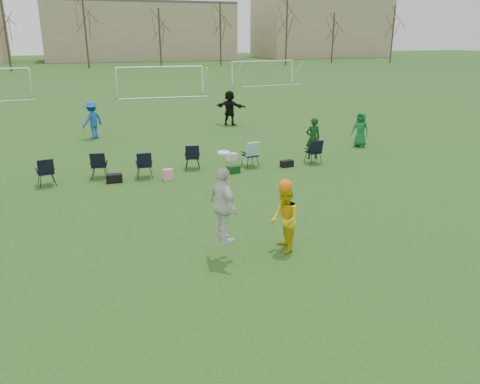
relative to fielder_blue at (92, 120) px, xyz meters
name	(u,v)px	position (x,y,z in m)	size (l,w,h in m)	color
ground	(255,265)	(2.57, -15.52, -0.93)	(260.00, 260.00, 0.00)	#204A17
fielder_blue	(92,120)	(0.00, 0.00, 0.00)	(1.20, 0.69, 1.86)	#1750AC
fielder_green_far	(360,129)	(11.56, -6.10, -0.13)	(0.79, 0.51, 1.61)	#12652C
fielder_black	(230,108)	(7.63, 1.16, 0.06)	(1.83, 0.58, 1.98)	black
center_contest	(254,212)	(2.74, -15.03, 0.15)	(2.19, 1.11, 2.55)	white
sideline_setup	(203,157)	(3.58, -7.62, -0.40)	(10.78, 2.09, 1.83)	#0E3614
goal_mid	(160,73)	(6.57, 16.48, 1.00)	(7.40, 0.63, 2.46)	white
goal_right	(263,66)	(18.57, 22.48, 1.00)	(7.35, 1.14, 2.46)	white
tree_line	(88,34)	(2.81, 54.33, 4.16)	(110.28, 3.28, 11.40)	#382B21
building_row	(114,30)	(9.30, 80.48, 5.06)	(126.00, 16.00, 13.00)	tan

